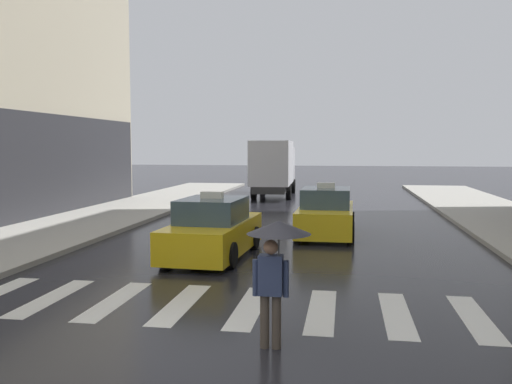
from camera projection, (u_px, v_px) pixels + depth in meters
ground_plane at (212, 371)px, 7.36m from camera, size 160.00×160.00×0.00m
crosswalk_markings at (250, 307)px, 10.31m from camera, size 11.30×2.80×0.01m
taxi_lead at (213, 230)px, 15.01m from camera, size 2.10×4.62×1.80m
taxi_second at (326, 214)px, 18.66m from camera, size 1.98×4.56×1.80m
box_truck at (274, 166)px, 32.60m from camera, size 2.50×7.61×3.35m
pedestrian_with_umbrella at (276, 249)px, 8.08m from camera, size 0.96×0.96×1.94m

